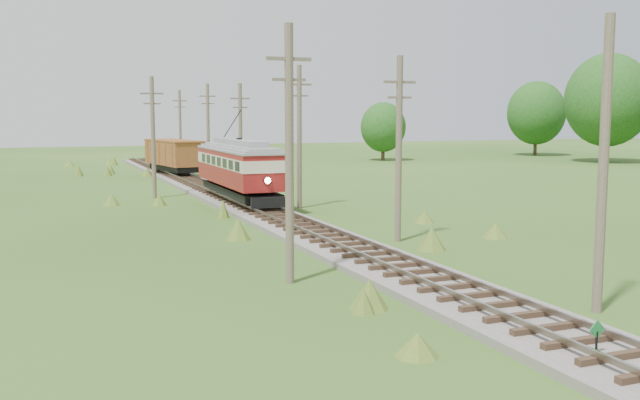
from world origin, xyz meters
name	(u,v)px	position (x,y,z in m)	size (l,w,h in m)	color
railbed_main	(238,202)	(0.00, 34.00, 0.19)	(3.60, 96.00, 0.57)	#605B54
switch_marker	(597,338)	(-0.20, 1.50, 0.63)	(0.45, 0.06, 1.08)	black
streetcar	(239,165)	(0.00, 33.61, 2.64)	(3.00, 12.48, 5.68)	black
gondola	(174,154)	(0.00, 56.69, 2.18)	(4.31, 9.37, 3.00)	black
gravel_pile	(239,178)	(3.84, 47.52, 0.53)	(3.10, 3.29, 1.13)	gray
utility_pole_r_1	(603,166)	(3.10, 5.00, 4.40)	(0.30, 0.30, 8.80)	brown
utility_pole_r_2	(399,147)	(3.30, 18.00, 4.42)	(1.60, 0.30, 8.60)	brown
utility_pole_r_3	(299,135)	(3.20, 31.00, 4.63)	(1.60, 0.30, 9.00)	brown
utility_pole_r_4	(241,135)	(3.00, 44.00, 4.32)	(1.60, 0.30, 8.40)	brown
utility_pole_r_5	(208,129)	(3.40, 57.00, 4.58)	(1.60, 0.30, 8.90)	brown
utility_pole_r_6	(180,128)	(3.20, 70.00, 4.47)	(1.60, 0.30, 8.70)	brown
utility_pole_l_a	(289,152)	(-4.20, 12.00, 4.63)	(1.60, 0.30, 9.00)	brown
utility_pole_l_b	(153,136)	(-4.50, 40.00, 4.42)	(1.60, 0.30, 8.60)	brown
tree_right_4	(608,100)	(54.00, 58.00, 7.75)	(10.50, 10.50, 13.53)	#38281C
tree_right_5	(536,113)	(56.00, 74.00, 6.19)	(8.40, 8.40, 10.82)	#38281C
tree_mid_b	(383,127)	(30.00, 72.00, 4.33)	(5.88, 5.88, 7.57)	#38281C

